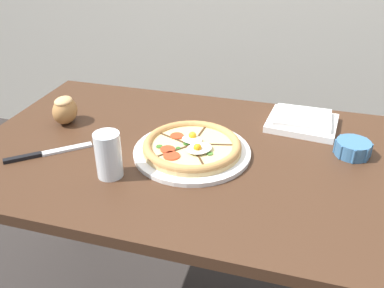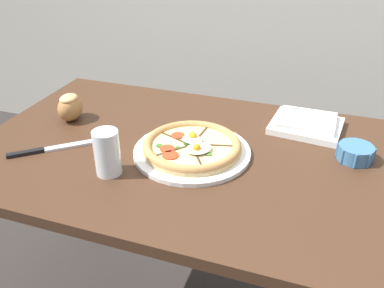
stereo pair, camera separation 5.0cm
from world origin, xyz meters
name	(u,v)px [view 1 (the left image)]	position (x,y,z in m)	size (l,w,h in m)	color
dining_table	(227,187)	(0.00, 0.00, 0.64)	(1.42, 0.75, 0.74)	#422819
pizza	(192,148)	(-0.10, -0.02, 0.76)	(0.32, 0.32, 0.05)	white
ramekin_bowl	(353,148)	(0.32, 0.10, 0.76)	(0.10, 0.10, 0.04)	teal
napkin_folded	(302,121)	(0.18, 0.23, 0.76)	(0.22, 0.19, 0.04)	white
bread_piece_near	(65,110)	(-0.52, 0.06, 0.78)	(0.08, 0.10, 0.08)	#A3703D
knife_main	(48,153)	(-0.47, -0.13, 0.74)	(0.19, 0.16, 0.01)	silver
water_glass	(109,157)	(-0.26, -0.17, 0.79)	(0.06, 0.06, 0.12)	white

